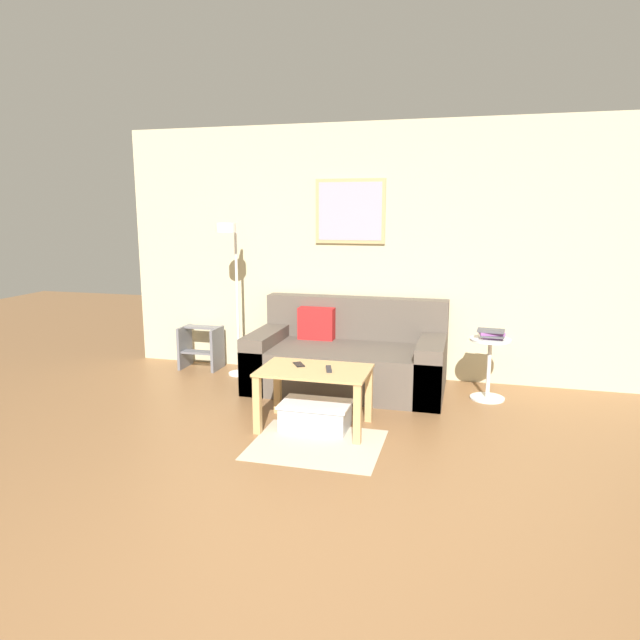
{
  "coord_description": "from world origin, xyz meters",
  "views": [
    {
      "loc": [
        0.83,
        -2.18,
        1.69
      ],
      "look_at": [
        -0.29,
        2.05,
        0.85
      ],
      "focal_mm": 32.0,
      "sensor_mm": 36.0,
      "label": 1
    }
  ],
  "objects_px": {
    "book_stack": "(492,334)",
    "step_stool": "(201,346)",
    "floor_lamp": "(231,270)",
    "coffee_table": "(315,381)",
    "storage_bin": "(315,415)",
    "side_table": "(489,363)",
    "remote_control": "(329,369)",
    "couch": "(348,359)",
    "cell_phone": "(299,364)"
  },
  "relations": [
    {
      "from": "book_stack",
      "to": "step_stool",
      "type": "xyz_separation_m",
      "value": [
        -3.0,
        0.27,
        -0.36
      ]
    },
    {
      "from": "floor_lamp",
      "to": "book_stack",
      "type": "bearing_deg",
      "value": -0.42
    },
    {
      "from": "coffee_table",
      "to": "storage_bin",
      "type": "xyz_separation_m",
      "value": [
        0.01,
        -0.02,
        -0.27
      ]
    },
    {
      "from": "side_table",
      "to": "remote_control",
      "type": "distance_m",
      "value": 1.64
    },
    {
      "from": "couch",
      "to": "remote_control",
      "type": "height_order",
      "value": "couch"
    },
    {
      "from": "couch",
      "to": "step_stool",
      "type": "bearing_deg",
      "value": 171.73
    },
    {
      "from": "side_table",
      "to": "book_stack",
      "type": "distance_m",
      "value": 0.27
    },
    {
      "from": "couch",
      "to": "cell_phone",
      "type": "distance_m",
      "value": 1.05
    },
    {
      "from": "coffee_table",
      "to": "cell_phone",
      "type": "xyz_separation_m",
      "value": [
        -0.15,
        0.08,
        0.1
      ]
    },
    {
      "from": "coffee_table",
      "to": "side_table",
      "type": "relative_size",
      "value": 1.52
    },
    {
      "from": "couch",
      "to": "coffee_table",
      "type": "bearing_deg",
      "value": -91.61
    },
    {
      "from": "cell_phone",
      "to": "remote_control",
      "type": "bearing_deg",
      "value": -50.55
    },
    {
      "from": "storage_bin",
      "to": "side_table",
      "type": "height_order",
      "value": "side_table"
    },
    {
      "from": "coffee_table",
      "to": "book_stack",
      "type": "height_order",
      "value": "book_stack"
    },
    {
      "from": "floor_lamp",
      "to": "cell_phone",
      "type": "distance_m",
      "value": 1.56
    },
    {
      "from": "book_stack",
      "to": "coffee_table",
      "type": "bearing_deg",
      "value": -141.46
    },
    {
      "from": "floor_lamp",
      "to": "cell_phone",
      "type": "xyz_separation_m",
      "value": [
        1.01,
        -1.01,
        -0.63
      ]
    },
    {
      "from": "remote_control",
      "to": "book_stack",
      "type": "bearing_deg",
      "value": 24.15
    },
    {
      "from": "storage_bin",
      "to": "cell_phone",
      "type": "distance_m",
      "value": 0.42
    },
    {
      "from": "floor_lamp",
      "to": "remote_control",
      "type": "xyz_separation_m",
      "value": [
        1.28,
        -1.1,
        -0.62
      ]
    },
    {
      "from": "storage_bin",
      "to": "side_table",
      "type": "distance_m",
      "value": 1.74
    },
    {
      "from": "coffee_table",
      "to": "floor_lamp",
      "type": "distance_m",
      "value": 1.76
    },
    {
      "from": "couch",
      "to": "remote_control",
      "type": "xyz_separation_m",
      "value": [
        0.08,
        -1.11,
        0.21
      ]
    },
    {
      "from": "couch",
      "to": "coffee_table",
      "type": "height_order",
      "value": "couch"
    },
    {
      "from": "couch",
      "to": "coffee_table",
      "type": "xyz_separation_m",
      "value": [
        -0.03,
        -1.1,
        0.1
      ]
    },
    {
      "from": "book_stack",
      "to": "remote_control",
      "type": "relative_size",
      "value": 1.68
    },
    {
      "from": "floor_lamp",
      "to": "side_table",
      "type": "xyz_separation_m",
      "value": [
        2.5,
        -0.02,
        -0.77
      ]
    },
    {
      "from": "coffee_table",
      "to": "cell_phone",
      "type": "bearing_deg",
      "value": 151.62
    },
    {
      "from": "coffee_table",
      "to": "side_table",
      "type": "distance_m",
      "value": 1.72
    },
    {
      "from": "cell_phone",
      "to": "step_stool",
      "type": "distance_m",
      "value": 1.97
    },
    {
      "from": "couch",
      "to": "book_stack",
      "type": "xyz_separation_m",
      "value": [
        1.32,
        -0.02,
        0.33
      ]
    },
    {
      "from": "storage_bin",
      "to": "remote_control",
      "type": "distance_m",
      "value": 0.4
    },
    {
      "from": "couch",
      "to": "cell_phone",
      "type": "xyz_separation_m",
      "value": [
        -0.18,
        -1.02,
        0.2
      ]
    },
    {
      "from": "couch",
      "to": "coffee_table",
      "type": "relative_size",
      "value": 2.14
    },
    {
      "from": "storage_bin",
      "to": "floor_lamp",
      "type": "height_order",
      "value": "floor_lamp"
    },
    {
      "from": "storage_bin",
      "to": "step_stool",
      "type": "height_order",
      "value": "step_stool"
    },
    {
      "from": "side_table",
      "to": "remote_control",
      "type": "relative_size",
      "value": 3.77
    },
    {
      "from": "floor_lamp",
      "to": "cell_phone",
      "type": "bearing_deg",
      "value": -45.06
    },
    {
      "from": "storage_bin",
      "to": "side_table",
      "type": "bearing_deg",
      "value": 39.34
    },
    {
      "from": "step_stool",
      "to": "side_table",
      "type": "bearing_deg",
      "value": -5.2
    },
    {
      "from": "coffee_table",
      "to": "side_table",
      "type": "height_order",
      "value": "side_table"
    },
    {
      "from": "book_stack",
      "to": "remote_control",
      "type": "xyz_separation_m",
      "value": [
        -1.24,
        -1.08,
        -0.12
      ]
    },
    {
      "from": "couch",
      "to": "side_table",
      "type": "xyz_separation_m",
      "value": [
        1.31,
        -0.03,
        0.06
      ]
    },
    {
      "from": "side_table",
      "to": "cell_phone",
      "type": "relative_size",
      "value": 4.04
    },
    {
      "from": "side_table",
      "to": "remote_control",
      "type": "height_order",
      "value": "side_table"
    },
    {
      "from": "book_stack",
      "to": "remote_control",
      "type": "distance_m",
      "value": 1.65
    },
    {
      "from": "coffee_table",
      "to": "side_table",
      "type": "bearing_deg",
      "value": 38.63
    },
    {
      "from": "couch",
      "to": "side_table",
      "type": "relative_size",
      "value": 3.25
    },
    {
      "from": "side_table",
      "to": "storage_bin",
      "type": "bearing_deg",
      "value": -140.66
    },
    {
      "from": "side_table",
      "to": "cell_phone",
      "type": "bearing_deg",
      "value": -146.53
    }
  ]
}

